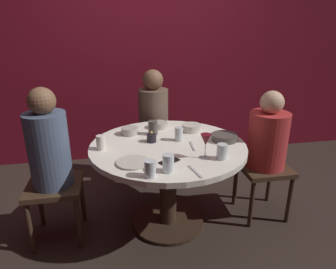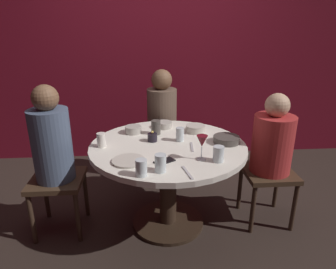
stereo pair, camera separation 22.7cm
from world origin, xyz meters
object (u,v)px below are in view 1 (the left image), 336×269
(seated_diner_back, at_px, (153,114))
(dinner_plate, at_px, (133,162))
(candle_holder, at_px, (152,138))
(cup_by_left_diner, at_px, (168,163))
(cup_by_right_diner, at_px, (179,134))
(wine_glass, at_px, (206,141))
(cup_beside_wine, at_px, (101,143))
(cell_phone, at_px, (169,161))
(bowl_serving_large, at_px, (191,128))
(bowl_salad_center, at_px, (130,131))
(seated_diner_right, at_px, (267,141))
(bowl_sauce_side, at_px, (159,125))
(dining_table, at_px, (168,164))
(bowl_small_white, at_px, (224,137))
(cup_far_edge, at_px, (150,169))
(cup_near_candle, at_px, (153,128))
(seated_diner_left, at_px, (49,151))
(cup_center_front, at_px, (222,152))

(seated_diner_back, bearing_deg, dinner_plate, -14.34)
(candle_holder, height_order, cup_by_left_diner, cup_by_left_diner)
(cup_by_right_diner, bearing_deg, wine_glass, -73.52)
(cup_by_left_diner, relative_size, cup_beside_wine, 1.07)
(cell_phone, xyz_separation_m, bowl_serving_large, (0.30, 0.58, 0.03))
(bowl_salad_center, xyz_separation_m, cup_by_right_diner, (0.38, -0.21, 0.02))
(candle_holder, height_order, cell_phone, candle_holder)
(seated_diner_back, height_order, seated_diner_right, seated_diner_back)
(bowl_serving_large, distance_m, bowl_sauce_side, 0.30)
(seated_diner_back, height_order, cup_beside_wine, seated_diner_back)
(dining_table, height_order, bowl_salad_center, bowl_salad_center)
(bowl_small_white, bearing_deg, bowl_serving_large, 127.69)
(cup_by_right_diner, height_order, cup_far_edge, cup_by_right_diner)
(dining_table, xyz_separation_m, cup_by_left_diner, (-0.08, -0.45, 0.23))
(seated_diner_back, bearing_deg, cell_phone, -2.37)
(seated_diner_back, bearing_deg, bowl_small_white, 28.75)
(dinner_plate, bearing_deg, cell_phone, -4.75)
(seated_diner_right, xyz_separation_m, cup_far_edge, (-1.03, -0.50, 0.09))
(dinner_plate, xyz_separation_m, cup_near_candle, (0.21, 0.53, 0.05))
(wine_glass, distance_m, cup_beside_wine, 0.77)
(seated_diner_left, relative_size, bowl_sauce_side, 8.08)
(cup_by_left_diner, bearing_deg, cup_center_front, 16.79)
(dinner_plate, height_order, cup_by_left_diner, cup_by_left_diner)
(wine_glass, relative_size, bowl_sauce_side, 1.18)
(seated_diner_left, height_order, cup_center_front, seated_diner_left)
(candle_holder, relative_size, bowl_salad_center, 0.62)
(wine_glass, xyz_separation_m, bowl_serving_large, (0.05, 0.56, -0.10))
(seated_diner_right, relative_size, wine_glass, 6.34)
(seated_diner_right, bearing_deg, cup_by_right_diner, -4.98)
(seated_diner_back, xyz_separation_m, seated_diner_right, (0.83, -0.84, -0.04))
(bowl_sauce_side, relative_size, cup_beside_wine, 1.39)
(wine_glass, bearing_deg, cup_near_candle, 118.52)
(seated_diner_right, bearing_deg, dinner_plate, 14.57)
(bowl_sauce_side, bearing_deg, wine_glass, -72.81)
(dining_table, bearing_deg, cup_near_candle, 109.47)
(cup_center_front, height_order, cup_far_edge, cup_center_front)
(bowl_sauce_side, bearing_deg, cup_near_candle, -115.00)
(cell_phone, xyz_separation_m, bowl_sauce_side, (0.04, 0.71, 0.02))
(bowl_sauce_side, height_order, cup_near_candle, cup_near_candle)
(seated_diner_left, bearing_deg, wine_glass, -15.34)
(seated_diner_left, bearing_deg, bowl_sauce_side, 24.72)
(cup_near_candle, bearing_deg, seated_diner_right, -14.51)
(candle_holder, distance_m, cup_beside_wine, 0.40)
(cup_near_candle, xyz_separation_m, cup_beside_wine, (-0.42, -0.25, -0.01))
(seated_diner_right, bearing_deg, wine_glass, 25.30)
(cup_near_candle, height_order, cup_far_edge, cup_near_candle)
(seated_diner_back, bearing_deg, wine_glass, 10.31)
(dinner_plate, bearing_deg, cup_far_edge, -66.46)
(wine_glass, height_order, cup_beside_wine, wine_glass)
(bowl_small_white, xyz_separation_m, cup_far_edge, (-0.66, -0.50, 0.03))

